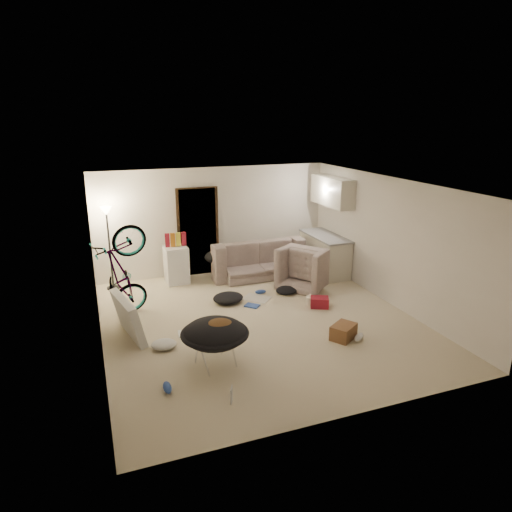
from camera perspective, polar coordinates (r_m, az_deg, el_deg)
name	(u,v)px	position (r m, az deg, el deg)	size (l,w,h in m)	color
floor	(259,321)	(8.49, 0.40, -8.15)	(5.50, 6.00, 0.02)	beige
ceiling	(260,184)	(7.75, 0.44, 8.95)	(5.50, 6.00, 0.02)	white
wall_back	(214,221)	(10.80, -5.30, 4.42)	(5.50, 0.02, 2.50)	silver
wall_front	(351,327)	(5.51, 11.79, -8.65)	(5.50, 0.02, 2.50)	silver
wall_left	(94,274)	(7.55, -19.57, -2.15)	(0.02, 6.00, 2.50)	silver
wall_right	(390,241)	(9.34, 16.46, 1.76)	(0.02, 6.00, 2.50)	silver
doorway	(198,232)	(10.72, -7.27, 3.00)	(0.85, 0.10, 2.04)	black
door_trim	(198,232)	(10.69, -7.23, 2.96)	(0.97, 0.04, 2.10)	black
floor_lamp	(108,230)	(10.09, -18.02, 3.07)	(0.28, 0.28, 1.81)	black
kitchen_counter	(324,255)	(10.99, 8.55, 0.16)	(0.60, 1.50, 0.88)	beige
counter_top	(325,236)	(10.87, 8.66, 2.48)	(0.64, 1.54, 0.04)	gray
kitchen_uppers	(332,191)	(10.72, 9.53, 7.97)	(0.38, 1.40, 0.65)	beige
sofa	(256,261)	(10.78, -0.06, -0.66)	(2.20, 0.86, 0.64)	#3D443C
armchair	(309,270)	(10.16, 6.66, -1.81)	(1.03, 0.90, 0.67)	#3D443C
bicycle	(123,293)	(8.83, -16.31, -4.42)	(0.63, 1.81, 0.95)	black
book_asset	(231,405)	(6.26, -3.15, -18.06)	(0.16, 0.22, 0.02)	maroon
mini_fridge	(176,265)	(10.37, -9.92, -1.08)	(0.49, 0.49, 0.83)	white
snack_box_0	(167,240)	(10.18, -11.02, 1.94)	(0.10, 0.07, 0.30)	maroon
snack_box_1	(173,240)	(10.20, -10.36, 2.00)	(0.10, 0.07, 0.30)	#BE6B17
snack_box_2	(178,239)	(10.22, -9.70, 2.07)	(0.10, 0.07, 0.30)	gold
snack_box_3	(184,239)	(10.24, -9.04, 2.13)	(0.10, 0.07, 0.30)	maroon
saucer_chair	(215,339)	(6.92, -5.14, -10.31)	(1.02, 1.02, 0.73)	silver
hoodie	(219,327)	(6.82, -4.71, -8.82)	(0.48, 0.40, 0.22)	#53361C
sofa_drape	(217,257)	(10.43, -4.96, -0.07)	(0.56, 0.46, 0.28)	black
tv_box	(128,317)	(8.03, -15.69, -7.41)	(0.13, 1.10, 0.73)	silver
drink_case_a	(343,332)	(7.93, 10.88, -9.28)	(0.44, 0.31, 0.25)	brown
drink_case_b	(320,302)	(9.10, 7.94, -5.75)	(0.35, 0.26, 0.20)	maroon
juicer	(310,300)	(9.20, 6.76, -5.46)	(0.17, 0.17, 0.24)	white
newspaper	(257,298)	(9.47, 0.08, -5.29)	(0.41, 0.54, 0.01)	beige
book_blue	(252,306)	(9.08, -0.49, -6.23)	(0.20, 0.27, 0.03)	#2D4DA5
book_white	(184,333)	(8.09, -8.99, -9.54)	(0.20, 0.26, 0.02)	silver
shoe_0	(260,292)	(9.69, 0.56, -4.48)	(0.24, 0.10, 0.09)	#2D4DA5
shoe_2	(167,387)	(6.61, -11.03, -15.82)	(0.28, 0.11, 0.10)	#2D4DA5
shoe_4	(359,337)	(7.97, 12.73, -9.86)	(0.29, 0.12, 0.11)	white
clothes_lump_a	(228,298)	(9.24, -3.51, -5.25)	(0.62, 0.53, 0.20)	black
clothes_lump_b	(287,290)	(9.72, 3.85, -4.28)	(0.48, 0.42, 0.15)	black
clothes_lump_c	(164,344)	(7.68, -11.44, -10.77)	(0.41, 0.36, 0.13)	silver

